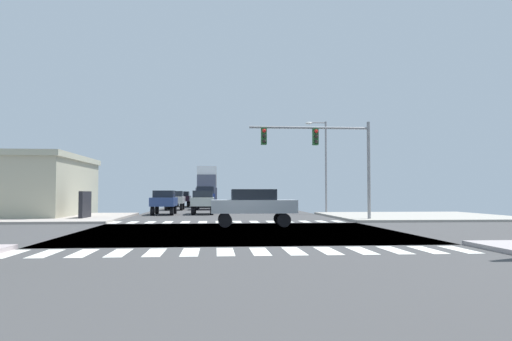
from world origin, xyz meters
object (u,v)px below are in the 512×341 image
at_px(traffic_signal_mast, 321,147).
at_px(sedan_crossing_3, 203,200).
at_px(sedan_queued_4, 183,198).
at_px(suv_middle_1, 205,196).
at_px(sedan_farside_2, 254,204).
at_px(box_truck_outer_1, 207,186).
at_px(sedan_trailing_6, 175,199).
at_px(street_lamp, 323,158).
at_px(sedan_nearside_1, 164,200).

relative_size(traffic_signal_mast, sedan_crossing_3, 1.72).
height_order(sedan_queued_4, suv_middle_1, suv_middle_1).
bearing_deg(sedan_crossing_3, sedan_queued_4, -82.24).
distance_m(sedan_farside_2, box_truck_outer_1, 34.29).
bearing_deg(sedan_queued_4, sedan_trailing_6, 90.00).
relative_size(street_lamp, sedan_nearside_1, 1.75).
xyz_separation_m(sedan_nearside_1, box_truck_outer_1, (3.00, 20.14, 1.45)).
bearing_deg(suv_middle_1, sedan_nearside_1, 75.26).
height_order(sedan_farside_2, sedan_trailing_6, same).
height_order(traffic_signal_mast, street_lamp, street_lamp).
bearing_deg(street_lamp, sedan_queued_4, 120.06).
relative_size(sedan_farside_2, sedan_trailing_6, 1.00).
height_order(sedan_crossing_3, sedan_trailing_6, same).
relative_size(traffic_signal_mast, sedan_farside_2, 1.72).
distance_m(street_lamp, suv_middle_1, 14.98).
xyz_separation_m(sedan_farside_2, sedan_trailing_6, (-5.91, 24.42, 0.00)).
xyz_separation_m(street_lamp, sedan_crossing_3, (-9.73, -0.01, -3.43)).
bearing_deg(sedan_crossing_3, traffic_signal_mast, 125.52).
bearing_deg(sedan_queued_4, sedan_crossing_3, 97.76).
xyz_separation_m(sedan_crossing_3, box_truck_outer_1, (-0.00, 19.69, 1.45)).
bearing_deg(suv_middle_1, sedan_queued_4, -74.82).
distance_m(sedan_farside_2, sedan_queued_4, 36.94).
bearing_deg(suv_middle_1, box_truck_outer_1, -90.00).
bearing_deg(sedan_farside_2, sedan_crossing_3, -168.60).
distance_m(sedan_nearside_1, box_truck_outer_1, 20.41).
bearing_deg(street_lamp, suv_middle_1, 131.65).
bearing_deg(suv_middle_1, sedan_crossing_3, 90.00).
height_order(traffic_signal_mast, sedan_trailing_6, traffic_signal_mast).
bearing_deg(box_truck_outer_1, sedan_crossing_3, 90.00).
bearing_deg(sedan_farside_2, suv_middle_1, -173.46).
distance_m(traffic_signal_mast, sedan_farside_2, 6.95).
height_order(sedan_nearside_1, sedan_queued_4, same).
distance_m(sedan_crossing_3, box_truck_outer_1, 19.74).
bearing_deg(sedan_trailing_6, traffic_signal_mast, 117.05).
bearing_deg(sedan_crossing_3, sedan_nearside_1, 8.56).
height_order(street_lamp, sedan_nearside_1, street_lamp).
relative_size(sedan_crossing_3, sedan_trailing_6, 1.00).
distance_m(street_lamp, sedan_farside_2, 16.35).
xyz_separation_m(traffic_signal_mast, sedan_farside_2, (-4.42, -4.17, -3.37)).
distance_m(traffic_signal_mast, sedan_nearside_1, 14.66).
height_order(sedan_farside_2, sedan_queued_4, same).
bearing_deg(sedan_nearside_1, sedan_queued_4, -90.00).
xyz_separation_m(sedan_trailing_6, box_truck_outer_1, (3.00, 9.72, 1.45)).
relative_size(sedan_queued_4, suv_middle_1, 0.93).
bearing_deg(sedan_nearside_1, box_truck_outer_1, -98.47).
bearing_deg(sedan_queued_4, traffic_signal_mast, 107.75).
bearing_deg(box_truck_outer_1, sedan_queued_4, -37.72).
relative_size(street_lamp, sedan_crossing_3, 1.75).
distance_m(street_lamp, box_truck_outer_1, 22.04).
xyz_separation_m(sedan_nearside_1, suv_middle_1, (3.00, 11.40, 0.28)).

